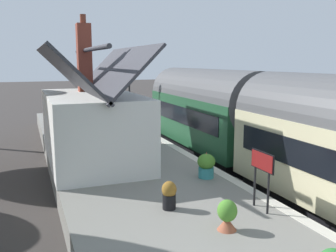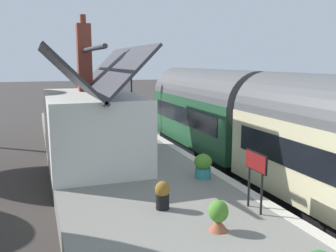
# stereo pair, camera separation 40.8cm
# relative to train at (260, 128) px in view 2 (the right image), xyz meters

# --- Properties ---
(ground_plane) EXTENTS (160.00, 160.00, 0.00)m
(ground_plane) POSITION_rel_train_xyz_m (1.81, 0.90, -2.22)
(ground_plane) COLOR #383330
(platform) EXTENTS (32.00, 5.67, 0.81)m
(platform) POSITION_rel_train_xyz_m (1.81, 4.73, -1.81)
(platform) COLOR gray
(platform) RESTS_ON ground
(platform_edge_coping) EXTENTS (32.00, 0.36, 0.02)m
(platform_edge_coping) POSITION_rel_train_xyz_m (1.81, 2.08, -1.39)
(platform_edge_coping) COLOR beige
(platform_edge_coping) RESTS_ON platform
(rail_near) EXTENTS (52.00, 0.08, 0.14)m
(rail_near) POSITION_rel_train_xyz_m (1.81, -0.72, -2.15)
(rail_near) COLOR gray
(rail_near) RESTS_ON ground
(rail_far) EXTENTS (52.00, 0.08, 0.14)m
(rail_far) POSITION_rel_train_xyz_m (1.81, 0.72, -2.15)
(rail_far) COLOR gray
(rail_far) RESTS_ON ground
(train) EXTENTS (18.13, 2.73, 4.32)m
(train) POSITION_rel_train_xyz_m (0.00, 0.00, 0.00)
(train) COLOR black
(train) RESTS_ON ground
(station_building) EXTENTS (6.98, 3.60, 5.75)m
(station_building) POSITION_rel_train_xyz_m (2.77, 5.92, 0.08)
(station_building) COLOR white
(station_building) RESTS_ON platform
(bench_near_building) EXTENTS (1.41, 0.46, 0.88)m
(bench_near_building) POSITION_rel_train_xyz_m (11.39, 4.23, -0.93)
(bench_near_building) COLOR teal
(bench_near_building) RESTS_ON platform
(planter_bench_left) EXTENTS (0.60, 0.60, 0.89)m
(planter_bench_left) POSITION_rel_train_xyz_m (-0.91, 2.79, -0.97)
(planter_bench_left) COLOR teal
(planter_bench_left) RESTS_ON platform
(planter_under_sign) EXTENTS (0.83, 0.32, 0.64)m
(planter_under_sign) POSITION_rel_train_xyz_m (8.09, 3.79, -1.10)
(planter_under_sign) COLOR black
(planter_under_sign) RESTS_ON platform
(planter_by_door) EXTENTS (0.39, 0.39, 0.76)m
(planter_by_door) POSITION_rel_train_xyz_m (-3.00, 4.93, -1.00)
(planter_by_door) COLOR black
(planter_by_door) RESTS_ON platform
(planter_bench_right) EXTENTS (0.46, 0.46, 0.73)m
(planter_bench_right) POSITION_rel_train_xyz_m (-4.65, 4.13, -1.05)
(planter_bench_right) COLOR #9E5138
(planter_bench_right) RESTS_ON platform
(planter_corner_building) EXTENTS (0.78, 0.32, 0.61)m
(planter_corner_building) POSITION_rel_train_xyz_m (7.63, 6.97, -1.11)
(planter_corner_building) COLOR black
(planter_corner_building) RESTS_ON platform
(lamp_post_platform) EXTENTS (0.32, 0.50, 3.93)m
(lamp_post_platform) POSITION_rel_train_xyz_m (8.87, 2.76, 1.32)
(lamp_post_platform) COLOR black
(lamp_post_platform) RESTS_ON platform
(station_sign_board) EXTENTS (0.96, 0.06, 1.57)m
(station_sign_board) POSITION_rel_train_xyz_m (-3.90, 2.68, -0.22)
(station_sign_board) COLOR black
(station_sign_board) RESTS_ON platform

